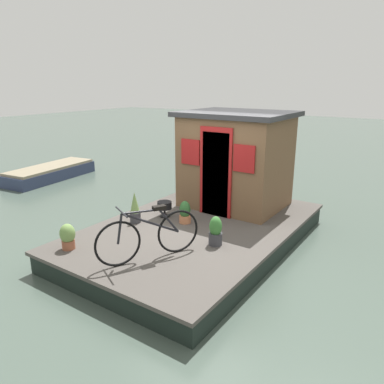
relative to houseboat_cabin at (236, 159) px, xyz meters
name	(u,v)px	position (x,y,z in m)	size (l,w,h in m)	color
ground_plane	(198,244)	(-1.47, 0.00, -1.43)	(60.00, 60.00, 0.00)	#47564C
houseboat_deck	(198,234)	(-1.47, 0.00, -1.23)	(5.16, 3.28, 0.40)	#4C4742
houseboat_cabin	(236,159)	(0.00, 0.00, 0.00)	(1.85, 2.24, 2.04)	brown
bicycle	(149,235)	(-3.08, -0.18, -0.64)	(1.53, 0.81, 0.85)	black
potted_plant_thyme	(185,213)	(-1.53, 0.26, -0.82)	(0.23, 0.23, 0.44)	#C6754C
potted_plant_succulent	(135,208)	(-2.06, 1.07, -0.74)	(0.21, 0.21, 0.61)	#38383D
potted_plant_lavender	(68,236)	(-3.56, 1.15, -0.81)	(0.25, 0.25, 0.43)	#935138
potted_plant_geranium	(216,232)	(-2.07, -0.75, -0.79)	(0.23, 0.23, 0.50)	#38383D
charcoal_grill	(164,206)	(-1.49, 0.80, -0.80)	(0.29, 0.29, 0.32)	black
dinghy_boat	(51,172)	(0.02, 6.73, -1.21)	(3.11, 1.42, 0.44)	#2D3856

